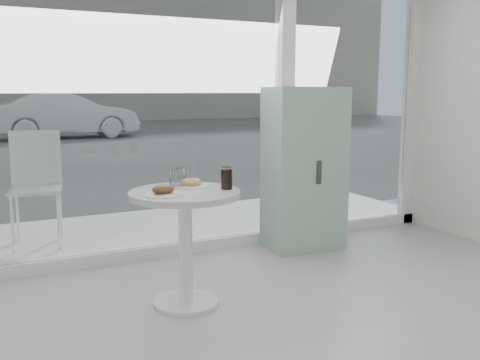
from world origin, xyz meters
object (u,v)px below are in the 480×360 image
mint_cabinet (304,169)px  cola_glass (227,179)px  plate_fritter (164,191)px  water_tumbler_b (180,178)px  patio_chair (36,180)px  water_tumbler_a (175,180)px  main_table (185,224)px  plate_donut (191,184)px  car_silver (67,115)px

mint_cabinet → cola_glass: mint_cabinet is taller
plate_fritter → water_tumbler_b: (0.21, 0.27, 0.03)m
patio_chair → cola_glass: 2.14m
mint_cabinet → water_tumbler_a: mint_cabinet is taller
cola_glass → main_table: bearing=168.9°
patio_chair → plate_donut: (0.82, -1.70, 0.17)m
water_tumbler_b → main_table: bearing=-101.1°
main_table → water_tumbler_b: size_ratio=6.28×
plate_fritter → water_tumbler_a: 0.29m
water_tumbler_b → plate_fritter: bearing=-127.0°
mint_cabinet → water_tumbler_a: size_ratio=12.19×
main_table → plate_donut: bearing=52.2°
main_table → cola_glass: bearing=-11.1°
mint_cabinet → plate_donut: size_ratio=6.11×
patio_chair → plate_fritter: 1.99m
main_table → plate_donut: 0.28m
car_silver → water_tumbler_a: (-1.32, -13.47, 0.14)m
plate_fritter → water_tumbler_b: size_ratio=1.91×
mint_cabinet → water_tumbler_a: 1.57m
main_table → plate_donut: (0.09, 0.12, 0.24)m
patio_chair → water_tumbler_a: size_ratio=8.52×
patio_chair → water_tumbler_a: (0.72, -1.66, 0.20)m
car_silver → water_tumbler_a: 13.54m
mint_cabinet → car_silver: bearing=95.1°
patio_chair → car_silver: size_ratio=0.24×
plate_fritter → cola_glass: (0.44, 0.03, 0.04)m
main_table → cola_glass: 0.40m
patio_chair → cola_glass: bearing=-51.6°
car_silver → water_tumbler_b: car_silver is taller
main_table → car_silver: 13.69m
car_silver → cola_glass: size_ratio=28.54×
main_table → plate_fritter: plate_fritter is taller
water_tumbler_b → water_tumbler_a: bearing=-146.8°
main_table → water_tumbler_b: bearing=78.9°
main_table → patio_chair: 1.96m
cola_glass → car_silver: bearing=85.7°
car_silver → plate_fritter: (-1.48, -13.72, 0.12)m
cola_glass → water_tumbler_b: bearing=134.9°
plate_donut → water_tumbler_a: size_ratio=1.99×
plate_fritter → plate_donut: 0.33m
plate_donut → water_tumbler_a: bearing=159.1°
main_table → cola_glass: (0.27, -0.05, 0.29)m
plate_donut → water_tumbler_b: water_tumbler_b is taller
patio_chair → car_silver: 11.99m
car_silver → plate_donut: 13.57m
mint_cabinet → water_tumbler_a: (-1.44, -0.63, 0.10)m
mint_cabinet → plate_donut: bearing=-148.8°
plate_donut → water_tumbler_b: 0.09m
water_tumbler_a → main_table: bearing=-86.1°
water_tumbler_a → cola_glass: size_ratio=0.82×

